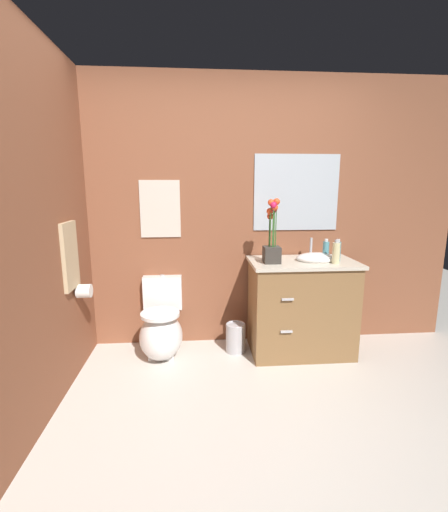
{
  "coord_description": "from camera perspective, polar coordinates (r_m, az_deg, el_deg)",
  "views": [
    {
      "loc": [
        -0.3,
        -1.76,
        1.52
      ],
      "look_at": [
        -0.07,
        1.16,
        0.93
      ],
      "focal_mm": 24.64,
      "sensor_mm": 36.0,
      "label": 1
    }
  ],
  "objects": [
    {
      "name": "ground_plane",
      "position": [
        2.35,
        4.46,
        -28.91
      ],
      "size": [
        8.54,
        8.54,
        0.0
      ],
      "primitive_type": "plane",
      "color": "beige"
    },
    {
      "name": "wall_back",
      "position": [
        3.35,
        4.07,
        6.79
      ],
      "size": [
        3.98,
        0.05,
        2.5
      ],
      "primitive_type": "cube",
      "color": "brown",
      "rests_on": "ground_plane"
    },
    {
      "name": "wall_mirror",
      "position": [
        3.4,
        11.67,
        10.04
      ],
      "size": [
        0.8,
        0.01,
        0.7
      ],
      "primitive_type": "cube",
      "color": "#B2BCC6"
    },
    {
      "name": "toilet_paper_roll",
      "position": [
        3.06,
        -21.76,
        -5.3
      ],
      "size": [
        0.11,
        0.11,
        0.11
      ],
      "primitive_type": "cylinder",
      "rotation": [
        0.0,
        1.57,
        0.0
      ],
      "color": "white"
    },
    {
      "name": "toilet",
      "position": [
        3.27,
        -10.12,
        -11.68
      ],
      "size": [
        0.38,
        0.59,
        0.69
      ],
      "color": "white",
      "rests_on": "ground_plane"
    },
    {
      "name": "flower_vase",
      "position": [
        3.02,
        7.81,
        2.59
      ],
      "size": [
        0.14,
        0.14,
        0.55
      ],
      "color": "#38332D",
      "rests_on": "vanity_cabinet"
    },
    {
      "name": "wall_left",
      "position": [
        2.45,
        -28.83,
        3.73
      ],
      "size": [
        0.05,
        4.22,
        2.5
      ],
      "primitive_type": "cube",
      "color": "brown",
      "rests_on": "ground_plane"
    },
    {
      "name": "trash_bin",
      "position": [
        3.33,
        1.89,
        -13.09
      ],
      "size": [
        0.18,
        0.18,
        0.27
      ],
      "color": "#B7B7BC",
      "rests_on": "ground_plane"
    },
    {
      "name": "hand_wash_bottle",
      "position": [
        3.13,
        17.74,
        0.5
      ],
      "size": [
        0.06,
        0.06,
        0.2
      ],
      "color": "beige",
      "rests_on": "vanity_cabinet"
    },
    {
      "name": "wall_poster",
      "position": [
        3.29,
        -10.33,
        7.51
      ],
      "size": [
        0.36,
        0.01,
        0.52
      ],
      "primitive_type": "cube",
      "color": "beige"
    },
    {
      "name": "lotion_bottle",
      "position": [
        3.26,
        16.19,
        0.88
      ],
      "size": [
        0.05,
        0.05,
        0.19
      ],
      "color": "teal",
      "rests_on": "vanity_cabinet"
    },
    {
      "name": "soap_bottle",
      "position": [
        3.25,
        17.95,
        0.8
      ],
      "size": [
        0.05,
        0.05,
        0.19
      ],
      "color": "teal",
      "rests_on": "vanity_cabinet"
    },
    {
      "name": "vanity_cabinet",
      "position": [
        3.3,
        12.43,
        -7.88
      ],
      "size": [
        0.94,
        0.56,
        1.04
      ],
      "color": "brown",
      "rests_on": "ground_plane"
    },
    {
      "name": "hanging_towel",
      "position": [
        2.93,
        -23.72,
        0.01
      ],
      "size": [
        0.03,
        0.28,
        0.52
      ],
      "primitive_type": "cube",
      "color": "tan"
    }
  ]
}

